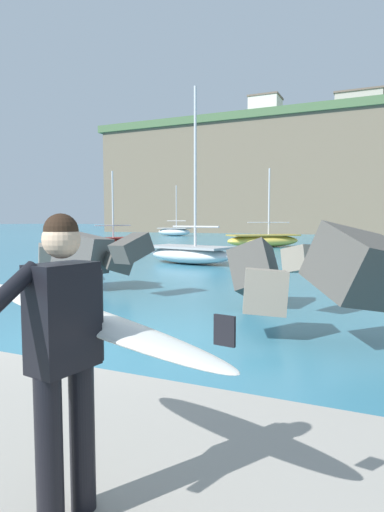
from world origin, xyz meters
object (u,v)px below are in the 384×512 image
at_px(boat_mid_centre, 263,240).
at_px(boat_mid_right, 174,231).
at_px(boat_mid_left, 118,242).
at_px(surfer_with_board, 74,340).
at_px(station_building_west, 359,109).
at_px(station_building_central, 265,112).
at_px(boat_near_left, 190,253).

bearing_deg(boat_mid_centre, boat_mid_right, 132.42).
xyz_separation_m(boat_mid_left, boat_mid_centre, (9.76, 4.67, 0.10)).
height_order(surfer_with_board, boat_mid_centre, boat_mid_centre).
distance_m(boat_mid_left, boat_mid_centre, 10.82).
height_order(boat_mid_centre, station_building_west, station_building_west).
bearing_deg(boat_mid_left, station_building_central, 92.14).
xyz_separation_m(boat_near_left, boat_mid_centre, (-0.07, 13.39, 0.03)).
bearing_deg(boat_near_left, station_building_west, 86.76).
bearing_deg(station_building_west, boat_mid_left, -104.13).
height_order(boat_mid_left, station_building_west, station_building_west).
distance_m(boat_near_left, station_building_west, 65.07).
xyz_separation_m(surfer_with_board, boat_mid_left, (-16.37, 24.66, -0.85)).
relative_size(boat_near_left, boat_mid_centre, 1.36).
distance_m(surfer_with_board, station_building_central, 78.23).
bearing_deg(station_building_west, boat_near_left, -93.24).
relative_size(boat_mid_centre, station_building_central, 1.10).
xyz_separation_m(surfer_with_board, station_building_central, (-18.19, 73.48, 19.75)).
distance_m(surfer_with_board, boat_mid_centre, 30.07).
xyz_separation_m(surfer_with_board, boat_near_left, (-6.53, 15.94, -0.79)).
relative_size(surfer_with_board, boat_near_left, 0.27).
distance_m(boat_mid_left, boat_mid_right, 23.64).
relative_size(boat_mid_centre, boat_mid_right, 0.90).
height_order(surfer_with_board, boat_near_left, boat_near_left).
bearing_deg(boat_mid_centre, station_building_west, 85.77).
height_order(surfer_with_board, boat_mid_right, boat_mid_right).
height_order(surfer_with_board, boat_mid_left, boat_mid_left).
xyz_separation_m(boat_near_left, station_building_central, (-11.66, 57.54, 20.54)).
distance_m(boat_mid_left, station_building_west, 58.33).
bearing_deg(surfer_with_board, boat_mid_right, 115.98).
height_order(boat_mid_left, boat_mid_right, boat_mid_right).
bearing_deg(boat_mid_centre, boat_near_left, -89.69).
xyz_separation_m(boat_mid_left, station_building_west, (13.33, 52.97, 20.46)).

